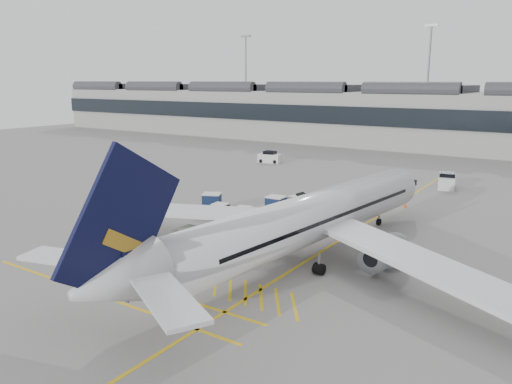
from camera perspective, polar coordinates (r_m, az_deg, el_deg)
The scene contains 17 objects.
ground at distance 43.19m, azimuth -6.19°, elevation -5.35°, with size 220.00×220.00×0.00m, color gray.
terminal at distance 106.95m, azimuth 19.39°, elevation 8.08°, with size 200.00×20.45×12.40m.
light_masts at distance 120.78m, azimuth 20.63°, elevation 12.40°, with size 113.00×0.60×25.45m.
apron_markings at distance 46.53m, azimuth 11.47°, elevation -4.21°, with size 0.25×60.00×0.01m, color gold.
airliner_main at distance 37.45m, azimuth 5.68°, elevation -3.25°, with size 35.72×39.23×10.45m.
belt_loader at distance 51.05m, azimuth 5.50°, elevation -1.79°, with size 5.28×2.19×2.11m.
baggage_cart_a at distance 49.90m, azimuth 2.30°, elevation -1.54°, with size 1.95×1.63×2.01m.
baggage_cart_b at distance 47.18m, azimuth -1.37°, elevation -2.61°, with size 1.75×1.52×1.65m.
baggage_cart_c at distance 48.55m, azimuth -4.08°, elevation -2.21°, with size 1.69×1.45×1.64m.
baggage_cart_d at distance 51.30m, azimuth -5.07°, elevation -1.17°, with size 2.43×2.28×2.03m.
ramp_agent_a at distance 45.22m, azimuth 4.97°, elevation -3.42°, with size 0.59×0.39×1.62m, color #DE4D0B.
ramp_agent_b at distance 45.41m, azimuth 3.44°, elevation -3.36°, with size 0.76×0.60×1.57m, color #F8620D.
pushback_tug at distance 41.61m, azimuth -7.61°, elevation -5.11°, with size 2.80×1.81×1.52m.
safety_cone_nose at distance 55.69m, azimuth 16.70°, elevation -1.45°, with size 0.36×0.36×0.50m, color #F24C0A.
safety_cone_engine at distance 41.63m, azimuth 15.25°, elevation -6.08°, with size 0.35×0.35×0.49m, color #F24C0A.
service_van_left at distance 82.67m, azimuth 1.59°, elevation 3.97°, with size 3.96×2.41×1.91m.
service_van_mid at distance 67.24m, azimuth 20.97°, elevation 1.16°, with size 2.70×4.19×1.99m.
Camera 1 is at (26.46, -31.45, 13.26)m, focal length 35.00 mm.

